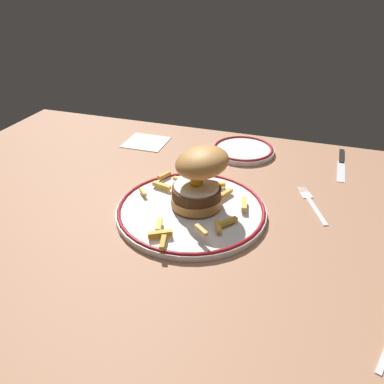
% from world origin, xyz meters
% --- Properties ---
extents(ground_plane, '(1.37, 0.86, 0.04)m').
position_xyz_m(ground_plane, '(0.00, 0.00, -0.02)').
color(ground_plane, '#9F6E51').
extents(dinner_plate, '(0.29, 0.29, 0.02)m').
position_xyz_m(dinner_plate, '(-0.02, 0.00, 0.01)').
color(dinner_plate, silver).
rests_on(dinner_plate, ground_plane).
extents(burger, '(0.13, 0.12, 0.12)m').
position_xyz_m(burger, '(-0.01, 0.02, 0.08)').
color(burger, '#BC7B3A').
rests_on(burger, dinner_plate).
extents(fries_pile, '(0.23, 0.25, 0.02)m').
position_xyz_m(fries_pile, '(-0.02, -0.01, 0.02)').
color(fries_pile, gold).
rests_on(fries_pile, dinner_plate).
extents(side_plate, '(0.16, 0.16, 0.02)m').
position_xyz_m(side_plate, '(0.01, 0.31, 0.01)').
color(side_plate, silver).
rests_on(side_plate, ground_plane).
extents(fork, '(0.07, 0.14, 0.00)m').
position_xyz_m(fork, '(0.20, 0.11, 0.00)').
color(fork, silver).
rests_on(fork, ground_plane).
extents(knife, '(0.02, 0.18, 0.01)m').
position_xyz_m(knife, '(0.25, 0.33, 0.00)').
color(knife, black).
rests_on(knife, ground_plane).
extents(napkin, '(0.11, 0.10, 0.00)m').
position_xyz_m(napkin, '(-0.25, 0.29, 0.00)').
color(napkin, silver).
rests_on(napkin, ground_plane).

